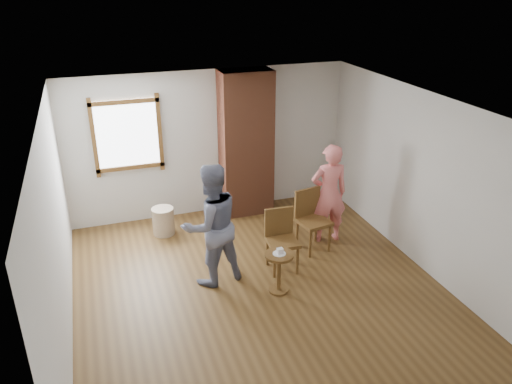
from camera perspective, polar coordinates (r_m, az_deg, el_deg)
ground at (r=7.13m, az=0.50°, el=-11.22°), size 5.50×5.50×0.00m
room_shell at (r=6.78m, az=-1.58°, el=4.16°), size 5.04×5.52×2.62m
brick_chimney at (r=8.84m, az=-1.15°, el=5.49°), size 0.90×0.50×2.60m
stoneware_crock at (r=8.57m, az=-10.55°, el=-3.29°), size 0.37×0.37×0.47m
dark_pot at (r=8.72m, az=-5.39°, el=-3.61°), size 0.21×0.21×0.16m
dining_chair_left at (r=7.39m, az=2.88°, el=-5.06°), size 0.46×0.46×0.93m
dining_chair_right at (r=7.94m, az=6.31°, el=-2.78°), size 0.53×0.53×0.98m
side_table at (r=6.91m, az=2.64°, el=-8.46°), size 0.40×0.40×0.60m
cake_plate at (r=6.80m, az=2.68°, el=-7.04°), size 0.18×0.18×0.01m
cake_slice at (r=6.79m, az=2.76°, el=-6.78°), size 0.08×0.07×0.06m
man at (r=6.92m, az=-5.14°, el=-3.79°), size 1.00×0.86×1.79m
person_pink at (r=8.08m, az=8.32°, el=-0.19°), size 0.65×0.46×1.66m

